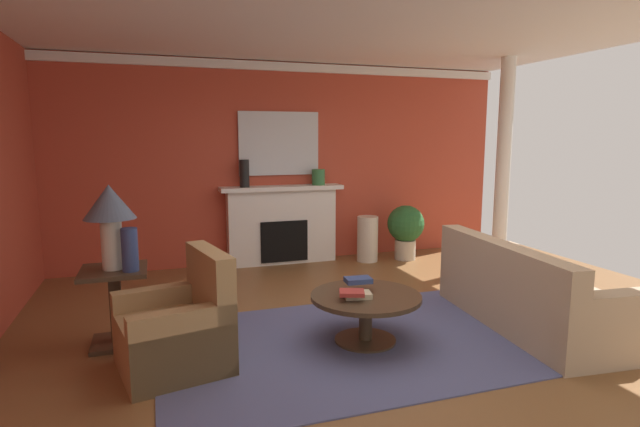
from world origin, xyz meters
TOP-DOWN VIEW (x-y plane):
  - ground_plane at (0.00, 0.00)m, footprint 8.45×8.45m
  - wall_fireplace at (0.00, 3.02)m, footprint 7.10×0.12m
  - ceiling_panel at (0.00, 0.30)m, footprint 7.10×6.53m
  - crown_moulding at (0.00, 2.94)m, footprint 7.10×0.08m
  - area_rug at (-0.05, -0.27)m, footprint 3.66×2.24m
  - fireplace at (-0.05, 2.81)m, footprint 1.80×0.35m
  - mantel_mirror at (-0.05, 2.93)m, footprint 1.19×0.04m
  - sofa at (1.62, -0.40)m, footprint 1.08×2.17m
  - armchair_near_window at (-1.69, -0.27)m, footprint 0.95×0.95m
  - coffee_table at (-0.05, -0.27)m, footprint 1.00×1.00m
  - side_table at (-2.20, 0.39)m, footprint 0.56×0.56m
  - table_lamp at (-2.20, 0.39)m, footprint 0.44×0.44m
  - vase_tall_corner at (1.20, 2.51)m, footprint 0.31×0.31m
  - vase_on_side_table at (-2.05, 0.27)m, footprint 0.14×0.14m
  - vase_mantel_left at (-0.60, 2.76)m, footprint 0.14×0.14m
  - vase_mantel_right at (0.50, 2.76)m, footprint 0.19×0.19m
  - book_red_cover at (-0.16, -0.33)m, footprint 0.26×0.21m
  - book_art_folio at (-0.23, -0.37)m, footprint 0.26×0.23m
  - book_small_novel at (-0.08, -0.16)m, footprint 0.25×0.18m
  - potted_plant at (1.80, 2.44)m, footprint 0.56×0.56m
  - column_white at (2.86, 1.61)m, footprint 0.20×0.20m

SIDE VIEW (x-z plane):
  - ground_plane at x=0.00m, z-range 0.00..0.00m
  - area_rug at x=-0.05m, z-range 0.00..0.01m
  - sofa at x=1.62m, z-range -0.13..0.72m
  - armchair_near_window at x=-1.69m, z-range -0.17..0.78m
  - coffee_table at x=-0.05m, z-range 0.11..0.56m
  - vase_tall_corner at x=1.20m, z-range 0.00..0.68m
  - side_table at x=-2.20m, z-range 0.05..0.75m
  - book_red_cover at x=-0.16m, z-range 0.45..0.50m
  - potted_plant at x=1.80m, z-range 0.08..0.91m
  - book_art_folio at x=-0.23m, z-range 0.50..0.53m
  - fireplace at x=-0.05m, z-range -0.03..1.12m
  - book_small_novel at x=-0.08m, z-range 0.53..0.58m
  - vase_on_side_table at x=-2.05m, z-range 0.70..1.08m
  - table_lamp at x=-2.20m, z-range 0.85..1.60m
  - vase_mantel_right at x=0.50m, z-range 1.15..1.39m
  - vase_mantel_left at x=-0.60m, z-range 1.15..1.54m
  - wall_fireplace at x=0.00m, z-range 0.00..2.94m
  - column_white at x=2.86m, z-range 0.00..2.94m
  - mantel_mirror at x=-0.05m, z-range 1.30..2.22m
  - crown_moulding at x=0.00m, z-range 2.80..2.92m
  - ceiling_panel at x=0.00m, z-range 2.94..3.00m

